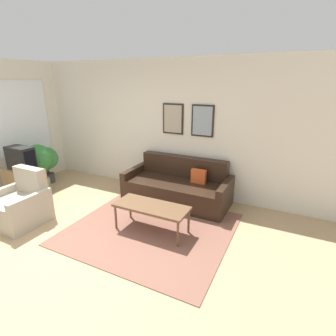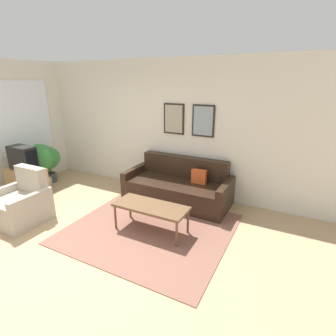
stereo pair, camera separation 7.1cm
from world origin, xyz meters
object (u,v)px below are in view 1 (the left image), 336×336
(coffee_table, at_px, (151,208))
(tv, at_px, (21,158))
(potted_plant_tall, at_px, (38,159))
(couch, at_px, (178,187))
(armchair, at_px, (20,206))

(coffee_table, distance_m, tv, 2.95)
(tv, xyz_separation_m, potted_plant_tall, (-0.22, 0.52, -0.19))
(potted_plant_tall, bearing_deg, couch, 12.96)
(armchair, distance_m, potted_plant_tall, 1.63)
(tv, bearing_deg, coffee_table, 0.55)
(coffee_table, xyz_separation_m, potted_plant_tall, (-3.13, 0.49, 0.23))
(couch, bearing_deg, armchair, -136.51)
(armchair, bearing_deg, coffee_table, 27.76)
(coffee_table, bearing_deg, couch, 94.40)
(couch, relative_size, tv, 3.61)
(couch, distance_m, tv, 3.13)
(coffee_table, relative_size, tv, 2.08)
(couch, xyz_separation_m, coffee_table, (0.09, -1.19, 0.12))
(tv, height_order, potted_plant_tall, tv)
(couch, bearing_deg, potted_plant_tall, -167.04)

